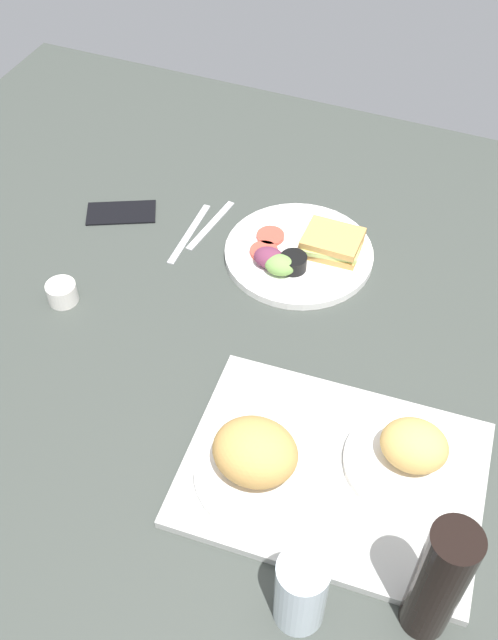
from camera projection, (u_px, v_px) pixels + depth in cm
name	position (u px, v px, depth cm)	size (l,w,h in cm)	color
ground_plane	(265.00, 332.00, 135.56)	(190.00, 150.00, 3.00)	#383D38
serving_tray	(333.00, 474.00, 113.21)	(45.00, 33.00, 1.60)	#B2B2AD
bread_plate_near	(411.00, 454.00, 111.17)	(19.26, 19.26, 8.39)	white
bread_plate_far	(257.00, 459.00, 109.19)	(20.10, 20.10, 10.17)	white
plate_with_salad	(301.00, 252.00, 145.22)	(29.34, 29.34, 5.40)	white
drinking_glass	(301.00, 592.00, 94.82)	(6.90, 6.90, 13.74)	silver
soda_bottle	(439.00, 582.00, 90.71)	(6.40, 6.40, 23.46)	black
espresso_cup	(62.00, 293.00, 137.39)	(5.60, 5.60, 4.00)	silver
fork	(211.00, 225.00, 152.96)	(17.00, 1.40, 0.50)	#B7B7BC
knife	(189.00, 233.00, 151.23)	(19.00, 1.40, 0.50)	#B7B7BC
cell_phone	(121.00, 212.00, 155.47)	(14.40, 7.20, 0.80)	black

